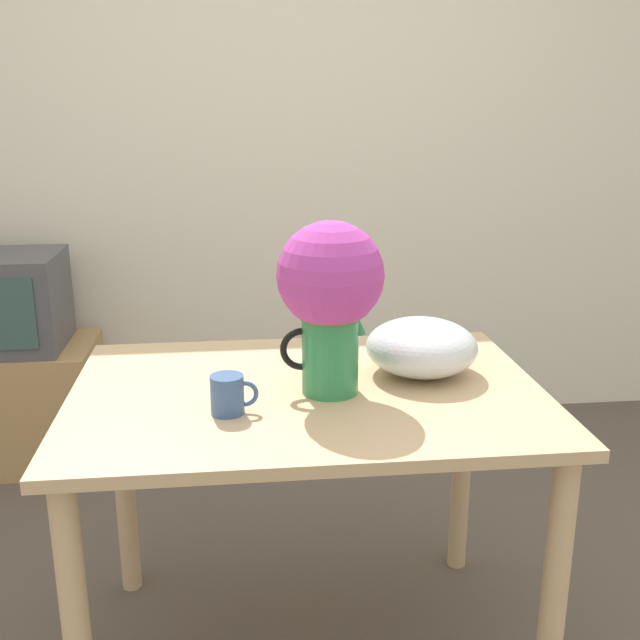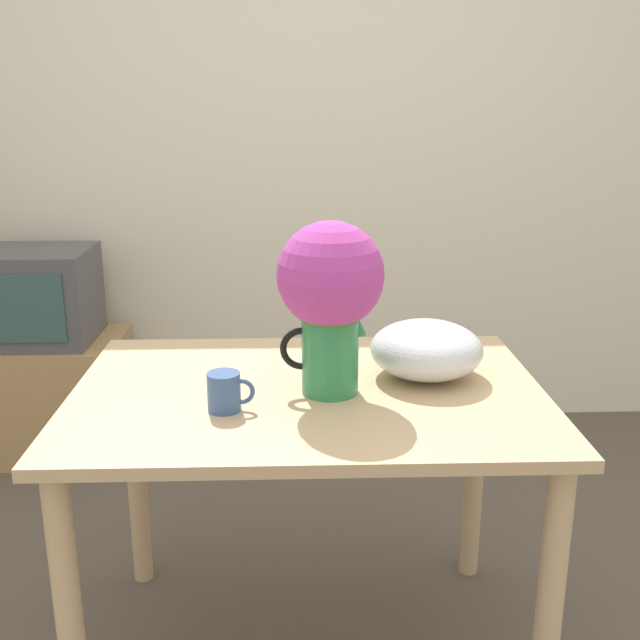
{
  "view_description": "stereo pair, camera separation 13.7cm",
  "coord_description": "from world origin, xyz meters",
  "px_view_note": "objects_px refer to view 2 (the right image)",
  "views": [
    {
      "loc": [
        -0.22,
        -1.53,
        1.5
      ],
      "look_at": [
        -0.03,
        0.21,
        0.99
      ],
      "focal_mm": 42.0,
      "sensor_mm": 36.0,
      "label": 1
    },
    {
      "loc": [
        -0.08,
        -1.54,
        1.5
      ],
      "look_at": [
        -0.03,
        0.21,
        0.99
      ],
      "focal_mm": 42.0,
      "sensor_mm": 36.0,
      "label": 2
    }
  ],
  "objects_px": {
    "coffee_mug": "(225,392)",
    "flower_vase": "(332,291)",
    "tv_set": "(31,296)",
    "white_bowl": "(426,349)"
  },
  "relations": [
    {
      "from": "flower_vase",
      "to": "tv_set",
      "type": "height_order",
      "value": "flower_vase"
    },
    {
      "from": "coffee_mug",
      "to": "flower_vase",
      "type": "bearing_deg",
      "value": 22.8
    },
    {
      "from": "coffee_mug",
      "to": "tv_set",
      "type": "xyz_separation_m",
      "value": [
        -0.95,
        1.46,
        -0.14
      ]
    },
    {
      "from": "flower_vase",
      "to": "white_bowl",
      "type": "xyz_separation_m",
      "value": [
        0.25,
        0.1,
        -0.19
      ]
    },
    {
      "from": "white_bowl",
      "to": "tv_set",
      "type": "relative_size",
      "value": 0.57
    },
    {
      "from": "coffee_mug",
      "to": "tv_set",
      "type": "relative_size",
      "value": 0.22
    },
    {
      "from": "coffee_mug",
      "to": "white_bowl",
      "type": "xyz_separation_m",
      "value": [
        0.51,
        0.21,
        0.03
      ]
    },
    {
      "from": "flower_vase",
      "to": "tv_set",
      "type": "xyz_separation_m",
      "value": [
        -1.21,
        1.36,
        -0.35
      ]
    },
    {
      "from": "flower_vase",
      "to": "coffee_mug",
      "type": "bearing_deg",
      "value": -157.2
    },
    {
      "from": "white_bowl",
      "to": "tv_set",
      "type": "distance_m",
      "value": 1.93
    }
  ]
}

